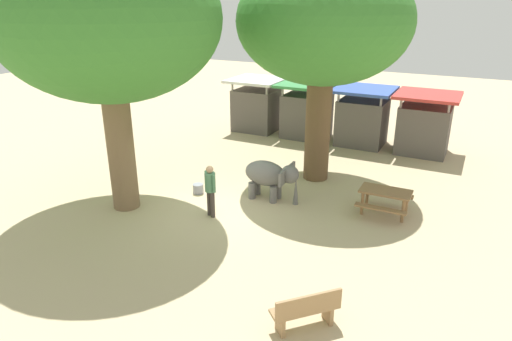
# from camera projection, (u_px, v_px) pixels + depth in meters

# --- Properties ---
(ground_plane) EXTENTS (60.00, 60.00, 0.00)m
(ground_plane) POSITION_uv_depth(u_px,v_px,m) (218.00, 210.00, 14.14)
(ground_plane) COLOR tan
(elephant) EXTENTS (1.86, 1.26, 1.30)m
(elephant) POSITION_uv_depth(u_px,v_px,m) (271.00, 176.00, 14.59)
(elephant) COLOR slate
(elephant) RESTS_ON ground_plane
(person_handler) EXTENTS (0.47, 0.32, 1.62)m
(person_handler) POSITION_uv_depth(u_px,v_px,m) (210.00, 187.00, 13.42)
(person_handler) COLOR #3F3833
(person_handler) RESTS_ON ground_plane
(shade_tree_main) EXTENTS (6.52, 5.97, 7.99)m
(shade_tree_main) POSITION_uv_depth(u_px,v_px,m) (106.00, 20.00, 12.36)
(shade_tree_main) COLOR brown
(shade_tree_main) RESTS_ON ground_plane
(shade_tree_secondary) EXTENTS (5.80, 5.31, 7.51)m
(shade_tree_secondary) POSITION_uv_depth(u_px,v_px,m) (323.00, 24.00, 14.70)
(shade_tree_secondary) COLOR brown
(shade_tree_secondary) RESTS_ON ground_plane
(wooden_bench) EXTENTS (1.26, 1.29, 0.88)m
(wooden_bench) POSITION_uv_depth(u_px,v_px,m) (306.00, 310.00, 8.93)
(wooden_bench) COLOR #9E7A51
(wooden_bench) RESTS_ON ground_plane
(picnic_table_near) EXTENTS (1.51, 1.49, 0.78)m
(picnic_table_near) POSITION_uv_depth(u_px,v_px,m) (385.00, 196.00, 13.68)
(picnic_table_near) COLOR olive
(picnic_table_near) RESTS_ON ground_plane
(market_stall_white) EXTENTS (2.50, 2.50, 2.52)m
(market_stall_white) POSITION_uv_depth(u_px,v_px,m) (257.00, 107.00, 22.17)
(market_stall_white) COLOR #59514C
(market_stall_white) RESTS_ON ground_plane
(market_stall_green) EXTENTS (2.50, 2.50, 2.52)m
(market_stall_green) POSITION_uv_depth(u_px,v_px,m) (307.00, 113.00, 21.08)
(market_stall_green) COLOR #59514C
(market_stall_green) RESTS_ON ground_plane
(market_stall_blue) EXTENTS (2.50, 2.50, 2.52)m
(market_stall_blue) POSITION_uv_depth(u_px,v_px,m) (362.00, 119.00, 19.98)
(market_stall_blue) COLOR #59514C
(market_stall_blue) RESTS_ON ground_plane
(market_stall_red) EXTENTS (2.50, 2.50, 2.52)m
(market_stall_red) POSITION_uv_depth(u_px,v_px,m) (424.00, 127.00, 18.89)
(market_stall_red) COLOR #59514C
(market_stall_red) RESTS_ON ground_plane
(feed_bucket) EXTENTS (0.36, 0.36, 0.32)m
(feed_bucket) POSITION_uv_depth(u_px,v_px,m) (198.00, 189.00, 15.29)
(feed_bucket) COLOR gray
(feed_bucket) RESTS_ON ground_plane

